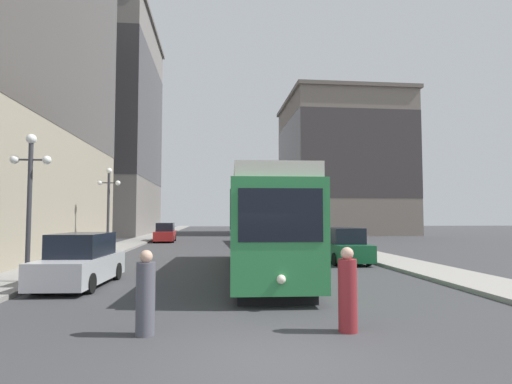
% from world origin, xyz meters
% --- Properties ---
extents(ground_plane, '(200.00, 200.00, 0.00)m').
position_xyz_m(ground_plane, '(0.00, 0.00, 0.00)').
color(ground_plane, '#38383A').
extents(sidewalk_left, '(2.63, 120.00, 0.15)m').
position_xyz_m(sidewalk_left, '(-8.30, 40.00, 0.07)').
color(sidewalk_left, gray).
rests_on(sidewalk_left, ground).
extents(sidewalk_right, '(2.63, 120.00, 0.15)m').
position_xyz_m(sidewalk_right, '(8.30, 40.00, 0.07)').
color(sidewalk_right, gray).
rests_on(sidewalk_right, ground).
extents(streetcar, '(3.20, 14.62, 3.89)m').
position_xyz_m(streetcar, '(0.93, 10.86, 2.10)').
color(streetcar, black).
rests_on(streetcar, ground).
extents(transit_bus, '(2.90, 11.17, 3.45)m').
position_xyz_m(transit_bus, '(4.23, 29.47, 1.95)').
color(transit_bus, black).
rests_on(transit_bus, ground).
extents(parked_car_left_near, '(2.09, 4.78, 1.82)m').
position_xyz_m(parked_car_left_near, '(-5.68, 8.14, 0.84)').
color(parked_car_left_near, black).
rests_on(parked_car_left_near, ground).
extents(parked_car_left_mid, '(2.01, 4.95, 1.82)m').
position_xyz_m(parked_car_left_mid, '(-5.68, 33.88, 0.84)').
color(parked_car_left_mid, black).
rests_on(parked_car_left_mid, ground).
extents(parked_car_right_far, '(1.95, 4.83, 1.82)m').
position_xyz_m(parked_car_right_far, '(5.68, 14.47, 0.84)').
color(parked_car_right_far, black).
rests_on(parked_car_right_far, ground).
extents(pedestrian_crossing_near, '(0.39, 0.39, 1.76)m').
position_xyz_m(pedestrian_crossing_near, '(1.70, 1.58, 0.82)').
color(pedestrian_crossing_near, maroon).
rests_on(pedestrian_crossing_near, ground).
extents(pedestrian_crossing_far, '(0.38, 0.38, 1.72)m').
position_xyz_m(pedestrian_crossing_far, '(-2.47, 1.76, 0.80)').
color(pedestrian_crossing_far, '#4C4C56').
rests_on(pedestrian_crossing_far, ground).
extents(lamp_post_left_near, '(1.41, 0.36, 5.20)m').
position_xyz_m(lamp_post_left_near, '(-7.58, 8.44, 3.59)').
color(lamp_post_left_near, '#333338').
rests_on(lamp_post_left_near, sidewalk_left).
extents(lamp_post_left_far, '(1.41, 0.36, 5.30)m').
position_xyz_m(lamp_post_left_far, '(-7.58, 19.60, 3.64)').
color(lamp_post_left_far, '#333338').
rests_on(lamp_post_left_far, sidewalk_left).
extents(building_left_midblock, '(14.06, 22.36, 29.24)m').
position_xyz_m(building_left_midblock, '(-16.35, 51.22, 15.07)').
color(building_left_midblock, slate).
rests_on(building_left_midblock, ground).
extents(building_right_corner, '(16.29, 17.81, 19.44)m').
position_xyz_m(building_right_corner, '(17.46, 51.69, 9.99)').
color(building_right_corner, slate).
rests_on(building_right_corner, ground).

